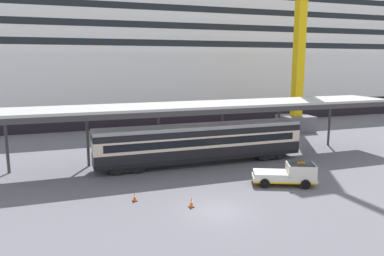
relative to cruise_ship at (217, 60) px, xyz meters
name	(u,v)px	position (x,y,z in m)	size (l,w,h in m)	color
ground_plane	(217,211)	(-19.94, -47.40, -10.78)	(400.00, 400.00, 0.00)	slate
cruise_ship	(217,60)	(0.00, 0.00, 0.00)	(139.00, 24.90, 33.73)	black
platform_canopy	(200,106)	(-16.79, -35.25, -4.86)	(43.80, 5.89, 6.19)	#B3B3B3
train_carriage	(201,142)	(-16.79, -35.68, -8.48)	(21.52, 2.81, 4.11)	black
service_truck	(290,174)	(-11.93, -44.20, -9.79)	(5.58, 3.91, 2.02)	silver
traffic_cone_near	(191,202)	(-21.47, -46.20, -10.41)	(0.36, 0.36, 0.76)	black
traffic_cone_mid	(135,197)	(-25.12, -43.67, -10.45)	(0.36, 0.36, 0.67)	black
dockside_crane	(303,11)	(3.35, -23.14, 6.83)	(10.36, 4.40, 55.86)	#595960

